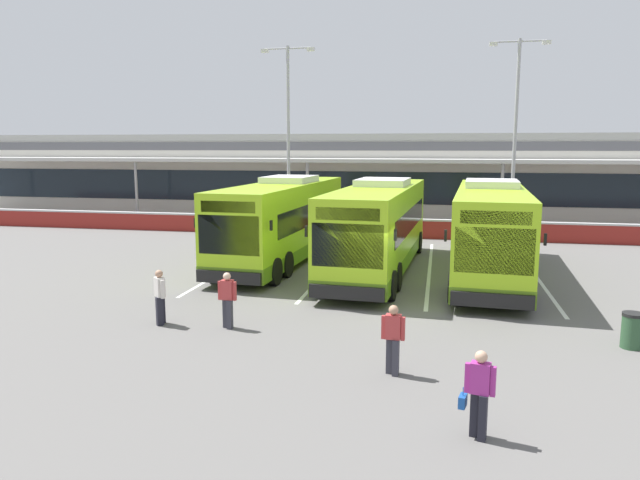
% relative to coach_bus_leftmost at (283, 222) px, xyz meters
% --- Properties ---
extents(ground_plane, '(200.00, 200.00, 0.00)m').
position_rel_coach_bus_leftmost_xyz_m(ground_plane, '(4.45, -6.66, -1.79)').
color(ground_plane, '#605E5B').
extents(terminal_building, '(70.00, 13.00, 6.00)m').
position_rel_coach_bus_leftmost_xyz_m(terminal_building, '(4.45, 20.25, 1.23)').
color(terminal_building, beige).
rests_on(terminal_building, ground).
extents(red_barrier_wall, '(60.00, 0.40, 1.10)m').
position_rel_coach_bus_leftmost_xyz_m(red_barrier_wall, '(4.45, 7.84, -1.23)').
color(red_barrier_wall, maroon).
rests_on(red_barrier_wall, ground).
extents(coach_bus_leftmost, '(3.50, 12.28, 3.78)m').
position_rel_coach_bus_leftmost_xyz_m(coach_bus_leftmost, '(0.00, 0.00, 0.00)').
color(coach_bus_leftmost, '#9ED11E').
rests_on(coach_bus_leftmost, ground).
extents(coach_bus_left_centre, '(3.50, 12.28, 3.78)m').
position_rel_coach_bus_leftmost_xyz_m(coach_bus_left_centre, '(4.43, -1.34, 0.00)').
color(coach_bus_left_centre, '#9ED11E').
rests_on(coach_bus_left_centre, ground).
extents(coach_bus_centre, '(3.50, 12.28, 3.78)m').
position_rel_coach_bus_leftmost_xyz_m(coach_bus_centre, '(8.88, -1.37, 0.00)').
color(coach_bus_centre, '#9ED11E').
rests_on(coach_bus_centre, ground).
extents(bay_stripe_far_west, '(0.14, 13.00, 0.01)m').
position_rel_coach_bus_leftmost_xyz_m(bay_stripe_far_west, '(-1.85, -0.66, -1.78)').
color(bay_stripe_far_west, silver).
rests_on(bay_stripe_far_west, ground).
extents(bay_stripe_west, '(0.14, 13.00, 0.01)m').
position_rel_coach_bus_leftmost_xyz_m(bay_stripe_west, '(2.35, -0.66, -1.78)').
color(bay_stripe_west, silver).
rests_on(bay_stripe_west, ground).
extents(bay_stripe_mid_west, '(0.14, 13.00, 0.01)m').
position_rel_coach_bus_leftmost_xyz_m(bay_stripe_mid_west, '(6.55, -0.66, -1.78)').
color(bay_stripe_mid_west, silver).
rests_on(bay_stripe_mid_west, ground).
extents(bay_stripe_centre, '(0.14, 13.00, 0.01)m').
position_rel_coach_bus_leftmost_xyz_m(bay_stripe_centre, '(10.75, -0.66, -1.78)').
color(bay_stripe_centre, silver).
rests_on(bay_stripe_centre, ground).
extents(pedestrian_with_handbag, '(0.64, 0.41, 1.62)m').
position_rel_coach_bus_leftmost_xyz_m(pedestrian_with_handbag, '(7.64, -15.14, -0.93)').
color(pedestrian_with_handbag, black).
rests_on(pedestrian_with_handbag, ground).
extents(pedestrian_in_dark_coat, '(0.54, 0.33, 1.62)m').
position_rel_coach_bus_leftmost_xyz_m(pedestrian_in_dark_coat, '(5.93, -12.48, -0.91)').
color(pedestrian_in_dark_coat, '#33333D').
rests_on(pedestrian_in_dark_coat, ground).
extents(pedestrian_child, '(0.46, 0.43, 1.62)m').
position_rel_coach_bus_leftmost_xyz_m(pedestrian_child, '(-1.00, -10.04, -0.91)').
color(pedestrian_child, black).
rests_on(pedestrian_child, ground).
extents(pedestrian_near_bin, '(0.53, 0.31, 1.62)m').
position_rel_coach_bus_leftmost_xyz_m(pedestrian_near_bin, '(1.04, -9.98, -0.91)').
color(pedestrian_near_bin, '#33333D').
rests_on(pedestrian_near_bin, ground).
extents(lamp_post_west, '(3.24, 0.28, 11.00)m').
position_rel_coach_bus_leftmost_xyz_m(lamp_post_west, '(-2.21, 9.48, 4.50)').
color(lamp_post_west, '#9E9EA3').
rests_on(lamp_post_west, ground).
extents(lamp_post_centre, '(3.24, 0.28, 11.00)m').
position_rel_coach_bus_leftmost_xyz_m(lamp_post_centre, '(10.93, 9.75, 4.50)').
color(lamp_post_centre, '#9E9EA3').
rests_on(lamp_post_centre, ground).
extents(litter_bin, '(0.54, 0.54, 0.93)m').
position_rel_coach_bus_leftmost_xyz_m(litter_bin, '(11.81, -9.49, -1.32)').
color(litter_bin, '#2D5133').
rests_on(litter_bin, ground).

